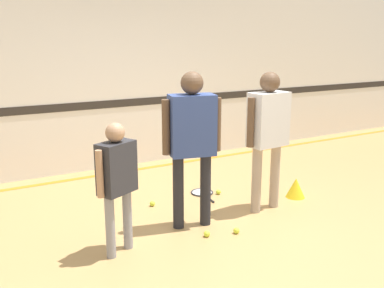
{
  "coord_description": "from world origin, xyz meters",
  "views": [
    {
      "loc": [
        -2.32,
        -3.6,
        2.0
      ],
      "look_at": [
        -0.16,
        0.21,
        0.93
      ],
      "focal_mm": 40.0,
      "sensor_mm": 36.0,
      "label": 1
    }
  ],
  "objects_px": {
    "racket_spare_on_floor": "(203,193)",
    "tennis_ball_by_spare_racket": "(218,192)",
    "tennis_ball_near_instructor": "(207,234)",
    "tennis_ball_stray_right": "(152,204)",
    "person_instructor": "(192,133)",
    "person_student_right": "(268,127)",
    "training_cone": "(296,188)",
    "tennis_ball_stray_left": "(236,231)",
    "person_student_left": "(117,174)"
  },
  "relations": [
    {
      "from": "person_instructor",
      "to": "person_student_right",
      "type": "distance_m",
      "value": 1.0
    },
    {
      "from": "tennis_ball_stray_left",
      "to": "training_cone",
      "type": "xyz_separation_m",
      "value": [
        1.3,
        0.5,
        0.1
      ]
    },
    {
      "from": "tennis_ball_near_instructor",
      "to": "tennis_ball_stray_right",
      "type": "bearing_deg",
      "value": 97.63
    },
    {
      "from": "person_student_left",
      "to": "racket_spare_on_floor",
      "type": "height_order",
      "value": "person_student_left"
    },
    {
      "from": "person_student_left",
      "to": "tennis_ball_near_instructor",
      "type": "xyz_separation_m",
      "value": [
        0.9,
        -0.13,
        -0.76
      ]
    },
    {
      "from": "racket_spare_on_floor",
      "to": "tennis_ball_stray_right",
      "type": "xyz_separation_m",
      "value": [
        -0.77,
        -0.07,
        0.02
      ]
    },
    {
      "from": "person_student_left",
      "to": "person_instructor",
      "type": "bearing_deg",
      "value": -13.84
    },
    {
      "from": "person_instructor",
      "to": "person_student_right",
      "type": "relative_size",
      "value": 1.02
    },
    {
      "from": "training_cone",
      "to": "tennis_ball_stray_left",
      "type": "bearing_deg",
      "value": -158.74
    },
    {
      "from": "person_student_left",
      "to": "person_student_right",
      "type": "bearing_deg",
      "value": -20.54
    },
    {
      "from": "person_instructor",
      "to": "tennis_ball_near_instructor",
      "type": "height_order",
      "value": "person_instructor"
    },
    {
      "from": "person_student_left",
      "to": "training_cone",
      "type": "relative_size",
      "value": 4.96
    },
    {
      "from": "racket_spare_on_floor",
      "to": "person_student_right",
      "type": "bearing_deg",
      "value": 33.25
    },
    {
      "from": "tennis_ball_near_instructor",
      "to": "tennis_ball_stray_left",
      "type": "relative_size",
      "value": 1.0
    },
    {
      "from": "person_student_left",
      "to": "tennis_ball_stray_right",
      "type": "height_order",
      "value": "person_student_left"
    },
    {
      "from": "person_student_right",
      "to": "tennis_ball_stray_left",
      "type": "xyz_separation_m",
      "value": [
        -0.69,
        -0.39,
        -0.99
      ]
    },
    {
      "from": "racket_spare_on_floor",
      "to": "training_cone",
      "type": "distance_m",
      "value": 1.22
    },
    {
      "from": "racket_spare_on_floor",
      "to": "person_student_left",
      "type": "bearing_deg",
      "value": -48.37
    },
    {
      "from": "person_student_right",
      "to": "training_cone",
      "type": "bearing_deg",
      "value": -174.08
    },
    {
      "from": "racket_spare_on_floor",
      "to": "tennis_ball_by_spare_racket",
      "type": "relative_size",
      "value": 8.49
    },
    {
      "from": "person_student_left",
      "to": "tennis_ball_near_instructor",
      "type": "height_order",
      "value": "person_student_left"
    },
    {
      "from": "racket_spare_on_floor",
      "to": "tennis_ball_stray_right",
      "type": "bearing_deg",
      "value": -76.12
    },
    {
      "from": "person_student_left",
      "to": "tennis_ball_stray_right",
      "type": "distance_m",
      "value": 1.42
    },
    {
      "from": "racket_spare_on_floor",
      "to": "tennis_ball_near_instructor",
      "type": "xyz_separation_m",
      "value": [
        -0.63,
        -1.13,
        0.02
      ]
    },
    {
      "from": "tennis_ball_by_spare_racket",
      "to": "training_cone",
      "type": "relative_size",
      "value": 0.26
    },
    {
      "from": "tennis_ball_stray_left",
      "to": "tennis_ball_near_instructor",
      "type": "bearing_deg",
      "value": 164.24
    },
    {
      "from": "person_instructor",
      "to": "tennis_ball_stray_right",
      "type": "bearing_deg",
      "value": 114.38
    },
    {
      "from": "person_instructor",
      "to": "tennis_ball_near_instructor",
      "type": "xyz_separation_m",
      "value": [
        -0.0,
        -0.32,
        -1.01
      ]
    },
    {
      "from": "tennis_ball_stray_left",
      "to": "tennis_ball_by_spare_racket",
      "type": "bearing_deg",
      "value": 66.15
    },
    {
      "from": "person_student_right",
      "to": "tennis_ball_stray_right",
      "type": "distance_m",
      "value": 1.69
    },
    {
      "from": "racket_spare_on_floor",
      "to": "tennis_ball_by_spare_racket",
      "type": "xyz_separation_m",
      "value": [
        0.17,
        -0.13,
        0.02
      ]
    },
    {
      "from": "racket_spare_on_floor",
      "to": "tennis_ball_stray_left",
      "type": "relative_size",
      "value": 8.49
    },
    {
      "from": "tennis_ball_stray_left",
      "to": "tennis_ball_stray_right",
      "type": "relative_size",
      "value": 1.0
    },
    {
      "from": "person_student_left",
      "to": "person_student_right",
      "type": "distance_m",
      "value": 1.93
    },
    {
      "from": "tennis_ball_stray_left",
      "to": "tennis_ball_stray_right",
      "type": "bearing_deg",
      "value": 111.69
    },
    {
      "from": "person_instructor",
      "to": "person_student_left",
      "type": "xyz_separation_m",
      "value": [
        -0.91,
        -0.19,
        -0.26
      ]
    },
    {
      "from": "tennis_ball_stray_left",
      "to": "tennis_ball_stray_right",
      "type": "xyz_separation_m",
      "value": [
        -0.45,
        1.14,
        0.0
      ]
    },
    {
      "from": "person_student_right",
      "to": "racket_spare_on_floor",
      "type": "height_order",
      "value": "person_student_right"
    },
    {
      "from": "tennis_ball_near_instructor",
      "to": "tennis_ball_by_spare_racket",
      "type": "xyz_separation_m",
      "value": [
        0.8,
        1.0,
        0.0
      ]
    },
    {
      "from": "racket_spare_on_floor",
      "to": "tennis_ball_stray_right",
      "type": "relative_size",
      "value": 8.49
    },
    {
      "from": "tennis_ball_stray_right",
      "to": "tennis_ball_by_spare_racket",
      "type": "bearing_deg",
      "value": -3.32
    },
    {
      "from": "tennis_ball_by_spare_racket",
      "to": "training_cone",
      "type": "height_order",
      "value": "training_cone"
    },
    {
      "from": "racket_spare_on_floor",
      "to": "training_cone",
      "type": "relative_size",
      "value": 2.18
    },
    {
      "from": "person_instructor",
      "to": "tennis_ball_near_instructor",
      "type": "relative_size",
      "value": 25.59
    },
    {
      "from": "person_instructor",
      "to": "racket_spare_on_floor",
      "type": "xyz_separation_m",
      "value": [
        0.62,
        0.81,
        -1.03
      ]
    },
    {
      "from": "person_student_right",
      "to": "racket_spare_on_floor",
      "type": "relative_size",
      "value": 2.94
    },
    {
      "from": "person_student_right",
      "to": "tennis_ball_by_spare_racket",
      "type": "bearing_deg",
      "value": -78.19
    },
    {
      "from": "tennis_ball_stray_right",
      "to": "tennis_ball_stray_left",
      "type": "bearing_deg",
      "value": -68.31
    },
    {
      "from": "person_student_right",
      "to": "training_cone",
      "type": "relative_size",
      "value": 6.41
    },
    {
      "from": "training_cone",
      "to": "person_student_left",
      "type": "bearing_deg",
      "value": -173.51
    }
  ]
}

